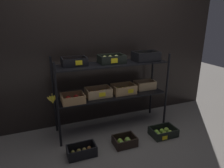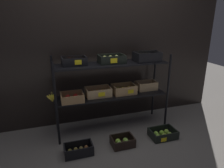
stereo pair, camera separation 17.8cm
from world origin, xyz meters
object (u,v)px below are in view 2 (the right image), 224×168
(display_rack, at_px, (112,80))
(crate_ground_kiwi, at_px, (79,150))
(crate_ground_center_apple_green, at_px, (163,134))
(crate_ground_apple_green, at_px, (122,142))

(display_rack, relative_size, crate_ground_kiwi, 4.95)
(crate_ground_kiwi, bearing_deg, display_rack, 39.94)
(crate_ground_center_apple_green, bearing_deg, display_rack, 140.80)
(crate_ground_kiwi, distance_m, crate_ground_apple_green, 0.59)
(crate_ground_kiwi, relative_size, crate_ground_center_apple_green, 0.97)
(crate_ground_kiwi, xyz_separation_m, crate_ground_center_apple_green, (1.21, 0.01, -0.00))
(display_rack, bearing_deg, crate_ground_kiwi, -140.06)
(crate_ground_apple_green, bearing_deg, crate_ground_kiwi, -179.73)
(display_rack, relative_size, crate_ground_center_apple_green, 4.77)
(crate_ground_kiwi, height_order, crate_ground_apple_green, crate_ground_kiwi)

